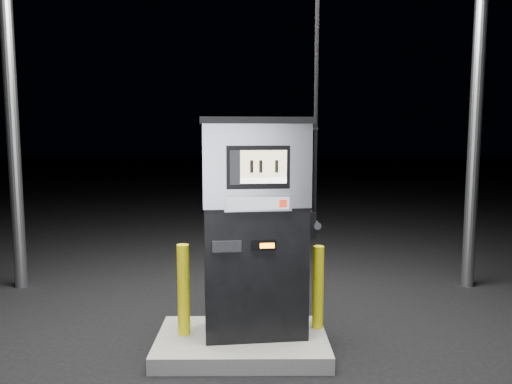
{
  "coord_description": "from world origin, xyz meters",
  "views": [
    {
      "loc": [
        0.1,
        -4.51,
        2.05
      ],
      "look_at": [
        0.13,
        0.0,
        1.51
      ],
      "focal_mm": 35.0,
      "sensor_mm": 36.0,
      "label": 1
    }
  ],
  "objects": [
    {
      "name": "ground",
      "position": [
        0.0,
        0.0,
        0.0
      ],
      "size": [
        80.0,
        80.0,
        0.0
      ],
      "primitive_type": "plane",
      "color": "black",
      "rests_on": "ground"
    },
    {
      "name": "pump_island",
      "position": [
        0.0,
        0.0,
        0.07
      ],
      "size": [
        1.6,
        1.0,
        0.15
      ],
      "primitive_type": "cube",
      "color": "#5F5E5A",
      "rests_on": "ground"
    },
    {
      "name": "fuel_dispenser",
      "position": [
        0.12,
        0.08,
        1.2
      ],
      "size": [
        1.15,
        0.71,
        4.23
      ],
      "rotation": [
        0.0,
        0.0,
        0.11
      ],
      "color": "black",
      "rests_on": "pump_island"
    },
    {
      "name": "bollard_left",
      "position": [
        -0.55,
        0.04,
        0.58
      ],
      "size": [
        0.13,
        0.13,
        0.87
      ],
      "primitive_type": "cylinder",
      "rotation": [
        0.0,
        0.0,
        -0.13
      ],
      "color": "yellow",
      "rests_on": "pump_island"
    },
    {
      "name": "bollard_right",
      "position": [
        0.74,
        0.2,
        0.56
      ],
      "size": [
        0.11,
        0.11,
        0.81
      ],
      "primitive_type": "cylinder",
      "rotation": [
        0.0,
        0.0,
        0.02
      ],
      "color": "yellow",
      "rests_on": "pump_island"
    }
  ]
}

